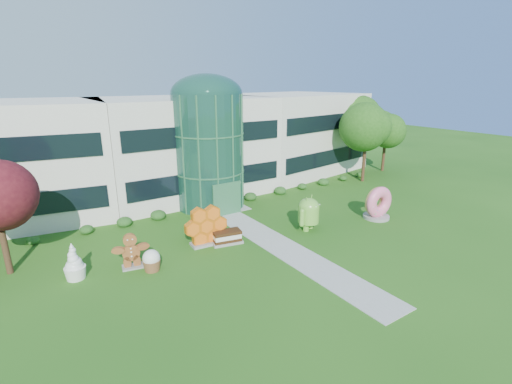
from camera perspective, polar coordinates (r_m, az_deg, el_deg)
ground at (r=24.60m, az=6.04°, el=-9.57°), size 140.00×140.00×0.00m
building at (r=38.13m, az=-11.36°, el=7.10°), size 46.00×15.00×9.30m
atrium at (r=32.70m, az=-7.27°, el=6.14°), size 6.00×6.00×9.80m
walkway at (r=26.00m, az=3.21°, el=-7.93°), size 2.40×20.00×0.04m
tree_red at (r=25.58m, az=-34.65°, el=-4.28°), size 4.00×4.00×6.00m
trees_backdrop at (r=33.71m, az=-8.00°, el=5.23°), size 52.00×8.00×8.40m
android_green at (r=28.12m, az=8.11°, el=-2.95°), size 3.03×2.55×2.92m
android_black at (r=26.71m, az=-8.26°, el=-4.81°), size 2.33×1.96×2.25m
donut at (r=31.71m, az=18.19°, el=-1.51°), size 2.72×1.43×2.75m
gingerbread at (r=23.70m, az=-18.69°, el=-8.51°), size 2.55×1.36×2.23m
ice_cream_sandwich at (r=25.95m, az=-4.50°, el=-6.92°), size 2.27×1.44×0.94m
honeycomb at (r=25.66m, az=-7.70°, el=-5.42°), size 3.26×1.35×2.50m
froyo at (r=23.67m, az=-26.23°, el=-9.55°), size 1.50×1.50×2.17m
cupcake at (r=23.18m, az=-15.78°, el=-10.07°), size 1.32×1.32×1.33m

